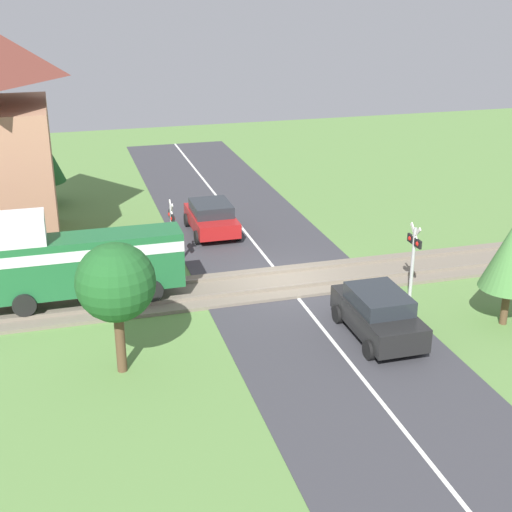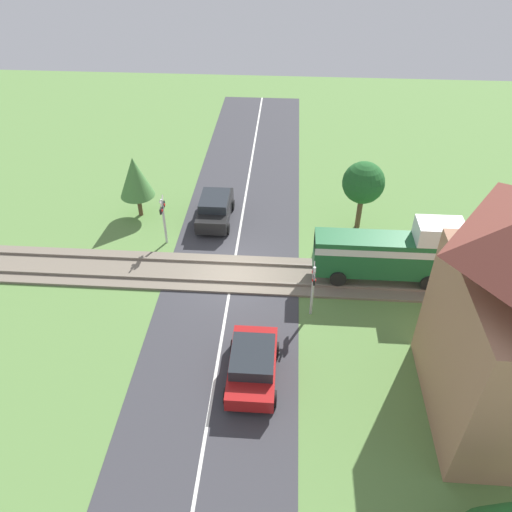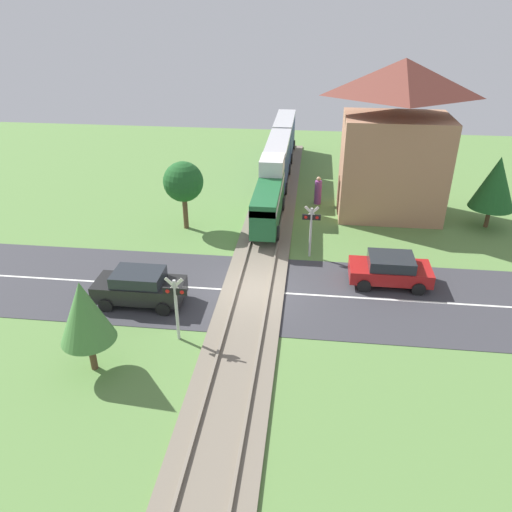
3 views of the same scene
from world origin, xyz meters
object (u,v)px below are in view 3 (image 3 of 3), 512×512
Objects in this scene: crossing_signal_west_approach at (176,300)px; station_building at (395,143)px; pedestrian_by_station at (318,191)px; car_near_crossing at (139,287)px; train at (278,160)px; crossing_signal_east_approach at (311,224)px; car_far_side at (390,269)px.

station_building is at bearing 55.44° from crossing_signal_west_approach.
station_building reaches higher than pedestrian_by_station.
car_near_crossing is at bearing 134.53° from crossing_signal_west_approach.
pedestrian_by_station is (2.77, -2.87, -1.08)m from train.
crossing_signal_east_approach is at bearing -92.74° from pedestrian_by_station.
crossing_signal_east_approach is (2.42, -10.12, -0.12)m from train.
crossing_signal_east_approach is at bearing 36.08° from car_near_crossing.
car_far_side is (6.07, -12.40, -1.14)m from train.
train is 2.24× the size of station_building.
station_building reaches higher than car_near_crossing.
pedestrian_by_station is (-3.31, 9.53, 0.06)m from car_far_side.
crossing_signal_west_approach and crossing_signal_east_approach have the same top height.
train reaches higher than pedestrian_by_station.
pedestrian_by_station is (7.43, 12.41, 0.01)m from car_near_crossing.
car_far_side is 0.41× the size of station_building.
crossing_signal_east_approach reaches higher than car_near_crossing.
pedestrian_by_station is (5.18, 14.69, -0.96)m from crossing_signal_west_approach.
car_far_side is 1.34× the size of crossing_signal_west_approach.
car_near_crossing is 1.39× the size of crossing_signal_east_approach.
crossing_signal_west_approach is 0.31× the size of station_building.
train is 17.73m from crossing_signal_west_approach.
crossing_signal_west_approach is at bearing -97.84° from train.
train is 4.13m from pedestrian_by_station.
car_far_side is at bearing -70.85° from pedestrian_by_station.
car_near_crossing reaches higher than car_far_side.
crossing_signal_east_approach is at bearing -76.55° from train.
crossing_signal_east_approach reaches higher than car_far_side.
car_far_side is 4.43m from crossing_signal_east_approach.
station_building is at bearing 53.64° from crossing_signal_east_approach.
car_far_side is at bearing 31.29° from crossing_signal_west_approach.
crossing_signal_west_approach reaches higher than car_far_side.
crossing_signal_west_approach reaches higher than pedestrian_by_station.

